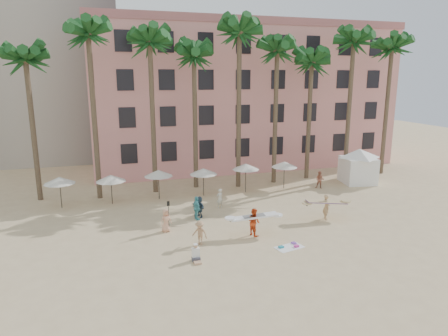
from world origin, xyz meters
TOP-DOWN VIEW (x-y plane):
  - ground at (0.00, 0.00)m, footprint 120.00×120.00m
  - pink_hotel at (7.00, 26.00)m, footprint 35.00×14.00m
  - palm_row at (0.51, 15.00)m, footprint 44.40×5.40m
  - umbrella_row at (-3.00, 12.50)m, footprint 22.50×2.70m
  - cabana at (14.99, 12.25)m, footprint 5.20×5.20m
  - beach_towel at (1.48, 0.03)m, footprint 1.98×1.37m
  - carrier_yellow at (6.35, 3.85)m, footprint 3.18×1.13m
  - carrier_white at (0.01, 2.54)m, footprint 3.32×1.11m
  - beachgoers at (-1.00, 6.57)m, footprint 16.86×10.60m
  - paddle at (-5.41, 4.82)m, footprint 0.18×0.04m
  - seated_man at (-4.63, -0.14)m, footprint 0.46×0.80m

SIDE VIEW (x-z plane):
  - ground at x=0.00m, z-range 0.00..0.00m
  - beach_towel at x=1.48m, z-range -0.04..0.10m
  - seated_man at x=-4.63m, z-range -0.16..0.88m
  - beachgoers at x=-1.00m, z-range -0.08..1.76m
  - carrier_white at x=0.01m, z-range 0.06..1.96m
  - carrier_yellow at x=6.35m, z-range 0.10..2.05m
  - paddle at x=-5.41m, z-range 0.30..2.52m
  - cabana at x=14.99m, z-range 0.32..3.82m
  - umbrella_row at x=-3.00m, z-range 0.97..3.69m
  - pink_hotel at x=7.00m, z-range 0.00..16.00m
  - palm_row at x=0.51m, z-range 4.82..21.12m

